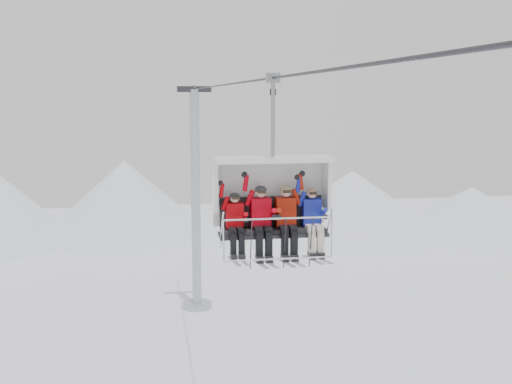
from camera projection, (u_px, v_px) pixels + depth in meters
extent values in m
cone|color=white|center=(125.00, 198.00, 59.61)|extent=(16.00, 16.00, 7.00)
cone|color=white|center=(244.00, 207.00, 60.58)|extent=(14.00, 14.00, 5.00)
cone|color=white|center=(352.00, 202.00, 60.18)|extent=(18.00, 18.00, 6.00)
cone|color=white|center=(471.00, 211.00, 60.13)|extent=(16.00, 16.00, 4.50)
cone|color=white|center=(298.00, 203.00, 64.52)|extent=(12.00, 12.00, 4.50)
cylinder|color=#A7AAAF|center=(196.00, 201.00, 38.50)|extent=(0.56, 0.56, 13.30)
cylinder|color=#A7AAAF|center=(197.00, 305.00, 39.47)|extent=(1.80, 1.80, 0.30)
cube|color=#2B2B2F|center=(194.00, 89.00, 37.51)|extent=(2.00, 0.35, 0.35)
cylinder|color=#2B2B2F|center=(256.00, 80.00, 16.05)|extent=(0.06, 50.00, 0.06)
cube|color=black|center=(273.00, 230.00, 14.28)|extent=(2.32, 0.55, 0.10)
cube|color=black|center=(271.00, 211.00, 14.48)|extent=(2.32, 0.10, 0.68)
cube|color=#2B2B2F|center=(273.00, 234.00, 14.29)|extent=(2.43, 0.60, 0.08)
cube|color=silver|center=(269.00, 191.00, 14.63)|extent=(2.59, 0.10, 1.54)
cube|color=silver|center=(273.00, 159.00, 14.12)|extent=(2.59, 0.90, 0.10)
cylinder|color=silver|center=(278.00, 219.00, 13.69)|extent=(2.37, 0.04, 0.04)
cylinder|color=silver|center=(279.00, 259.00, 13.75)|extent=(2.37, 0.04, 0.04)
cylinder|color=gray|center=(273.00, 119.00, 14.01)|extent=(0.10, 0.10, 1.77)
cube|color=gray|center=(273.00, 78.00, 13.88)|extent=(0.30, 0.18, 0.22)
cube|color=#BF030B|center=(235.00, 215.00, 14.13)|extent=(0.38, 0.25, 0.56)
sphere|color=tan|center=(235.00, 198.00, 14.03)|extent=(0.21, 0.21, 0.21)
cube|color=black|center=(233.00, 244.00, 13.76)|extent=(0.13, 0.15, 0.45)
cube|color=black|center=(242.00, 243.00, 13.79)|extent=(0.13, 0.15, 0.45)
cube|color=#A7A9B0|center=(234.00, 261.00, 13.72)|extent=(0.09, 1.69, 0.26)
cube|color=#A7A9B0|center=(242.00, 261.00, 13.75)|extent=(0.09, 1.69, 0.26)
cube|color=red|center=(260.00, 212.00, 14.21)|extent=(0.44, 0.29, 0.65)
sphere|color=tan|center=(261.00, 192.00, 14.11)|extent=(0.24, 0.24, 0.24)
cube|color=black|center=(259.00, 244.00, 13.86)|extent=(0.15, 0.15, 0.52)
cube|color=black|center=(269.00, 244.00, 13.89)|extent=(0.15, 0.15, 0.52)
cube|color=#A7A9B0|center=(260.00, 264.00, 13.82)|extent=(0.10, 1.69, 0.26)
cube|color=#A7A9B0|center=(270.00, 263.00, 13.86)|extent=(0.10, 1.69, 0.26)
cube|color=#A21A09|center=(285.00, 212.00, 14.31)|extent=(0.44, 0.29, 0.65)
sphere|color=tan|center=(286.00, 192.00, 14.20)|extent=(0.24, 0.24, 0.24)
cube|color=black|center=(285.00, 243.00, 13.95)|extent=(0.15, 0.15, 0.52)
cube|color=black|center=(294.00, 243.00, 13.98)|extent=(0.15, 0.15, 0.52)
cube|color=#A7A9B0|center=(286.00, 262.00, 13.91)|extent=(0.10, 1.69, 0.26)
cube|color=#A7A9B0|center=(295.00, 262.00, 13.95)|extent=(0.10, 1.69, 0.26)
cube|color=#1824A2|center=(311.00, 212.00, 14.41)|extent=(0.41, 0.27, 0.60)
sphere|color=tan|center=(312.00, 193.00, 14.30)|extent=(0.22, 0.22, 0.22)
cube|color=beige|center=(312.00, 241.00, 14.05)|extent=(0.14, 0.15, 0.49)
cube|color=beige|center=(320.00, 241.00, 14.08)|extent=(0.14, 0.15, 0.49)
cube|color=#A7A9B0|center=(313.00, 260.00, 14.01)|extent=(0.09, 1.69, 0.26)
cube|color=#A7A9B0|center=(321.00, 259.00, 14.04)|extent=(0.09, 1.69, 0.26)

